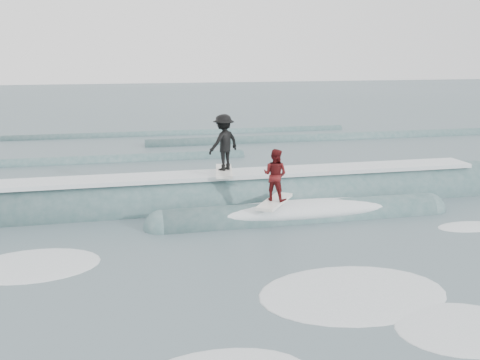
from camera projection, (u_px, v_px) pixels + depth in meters
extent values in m
plane|color=#3E575A|center=(278.00, 261.00, 13.81)|extent=(160.00, 160.00, 0.00)
cylinder|color=#375A5C|center=(234.00, 204.00, 18.97)|extent=(19.51, 2.02, 2.02)
sphere|color=#375A5C|center=(475.00, 188.00, 21.05)|extent=(2.02, 2.02, 2.02)
cylinder|color=#375A5C|center=(302.00, 219.00, 17.27)|extent=(9.00, 1.17, 1.17)
sphere|color=#375A5C|center=(162.00, 229.00, 16.30)|extent=(1.17, 1.17, 1.17)
sphere|color=#375A5C|center=(428.00, 210.00, 18.23)|extent=(1.17, 1.17, 1.17)
cube|color=white|center=(234.00, 174.00, 18.71)|extent=(18.00, 1.30, 0.14)
ellipsoid|color=white|center=(303.00, 210.00, 17.19)|extent=(7.60, 1.30, 0.60)
cube|color=white|center=(224.00, 171.00, 18.61)|extent=(0.90, 2.07, 0.10)
imported|color=black|center=(224.00, 142.00, 18.37)|extent=(1.44, 1.28, 1.93)
cube|color=white|center=(275.00, 201.00, 16.91)|extent=(1.61, 1.95, 0.10)
imported|color=#510F10|center=(275.00, 175.00, 16.71)|extent=(1.01, 0.99, 1.64)
ellipsoid|color=white|center=(353.00, 293.00, 11.95)|extent=(4.43, 3.02, 0.10)
ellipsoid|color=white|center=(469.00, 227.00, 16.47)|extent=(1.87, 1.27, 0.10)
ellipsoid|color=white|center=(462.00, 328.00, 10.44)|extent=(2.65, 1.81, 0.10)
ellipsoid|color=white|center=(33.00, 265.00, 13.51)|extent=(2.84, 1.94, 0.10)
cylinder|color=#375A5C|center=(16.00, 166.00, 25.22)|extent=(22.00, 0.70, 0.70)
cylinder|color=#375A5C|center=(327.00, 140.00, 32.70)|extent=(22.00, 0.80, 0.80)
cylinder|color=#375A5C|center=(182.00, 134.00, 34.69)|extent=(22.00, 0.60, 0.60)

